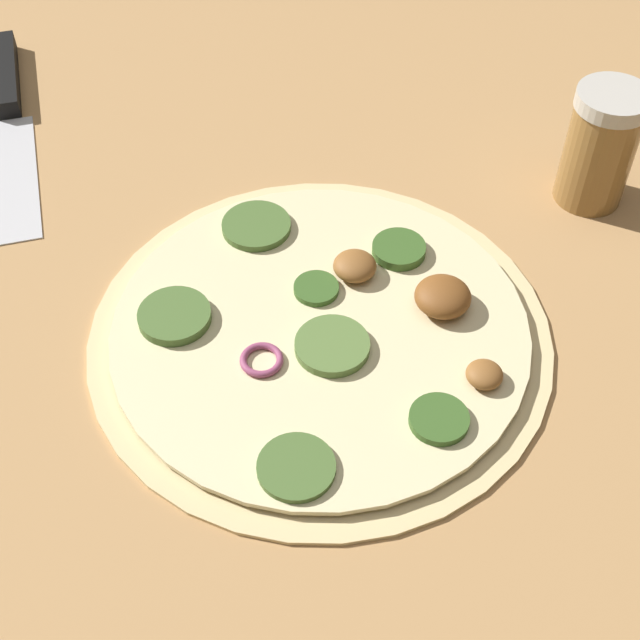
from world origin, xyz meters
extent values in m
plane|color=tan|center=(0.00, 0.00, 0.00)|extent=(3.00, 3.00, 0.00)
cylinder|color=beige|center=(0.00, 0.00, 0.00)|extent=(0.32, 0.32, 0.01)
cylinder|color=beige|center=(0.00, 0.00, 0.01)|extent=(0.29, 0.29, 0.00)
ellipsoid|color=brown|center=(-0.01, 0.09, 0.02)|extent=(0.04, 0.04, 0.02)
cylinder|color=#385B23|center=(-0.03, 0.00, 0.01)|extent=(0.03, 0.03, 0.00)
cylinder|color=#47662D|center=(-0.01, -0.10, 0.01)|extent=(0.05, 0.05, 0.01)
cylinder|color=#47662D|center=(0.11, -0.02, 0.01)|extent=(0.05, 0.05, 0.00)
ellipsoid|color=brown|center=(0.06, 0.10, 0.02)|extent=(0.02, 0.02, 0.01)
cylinder|color=#567538|center=(0.02, 0.01, 0.01)|extent=(0.05, 0.05, 0.01)
torus|color=#934266|center=(0.03, -0.04, 0.01)|extent=(0.03, 0.03, 0.00)
cylinder|color=#385B23|center=(-0.07, 0.06, 0.01)|extent=(0.04, 0.04, 0.01)
ellipsoid|color=brown|center=(-0.05, 0.03, 0.02)|extent=(0.03, 0.03, 0.02)
cylinder|color=#385B23|center=(0.09, 0.07, 0.01)|extent=(0.04, 0.04, 0.01)
cylinder|color=#47662D|center=(-0.10, -0.04, 0.01)|extent=(0.05, 0.05, 0.01)
cube|color=silver|center=(-0.19, -0.24, 0.00)|extent=(0.16, 0.07, 0.00)
cube|color=black|center=(-0.33, -0.26, 0.01)|extent=(0.12, 0.04, 0.02)
cylinder|color=olive|center=(-0.13, 0.22, 0.04)|extent=(0.05, 0.05, 0.08)
cylinder|color=beige|center=(-0.13, 0.22, 0.09)|extent=(0.06, 0.06, 0.01)
camera|label=1|loc=(0.40, -0.03, 0.47)|focal=50.00mm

